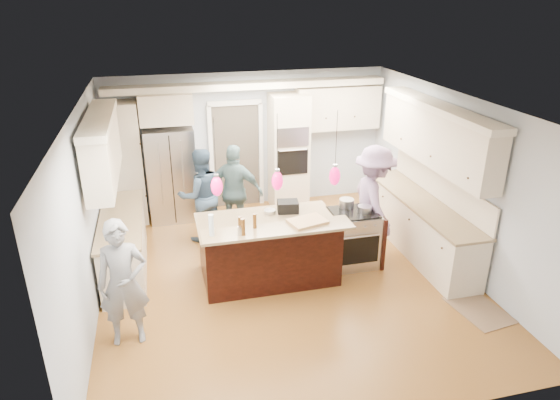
# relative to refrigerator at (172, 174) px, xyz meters

# --- Properties ---
(ground_plane) EXTENTS (6.00, 6.00, 0.00)m
(ground_plane) POSITION_rel_refrigerator_xyz_m (1.55, -2.64, -0.90)
(ground_plane) COLOR #986029
(ground_plane) RESTS_ON ground
(room_shell) EXTENTS (5.54, 6.04, 2.72)m
(room_shell) POSITION_rel_refrigerator_xyz_m (1.55, -2.64, 0.92)
(room_shell) COLOR #B2BCC6
(room_shell) RESTS_ON ground
(refrigerator) EXTENTS (0.90, 0.70, 1.80)m
(refrigerator) POSITION_rel_refrigerator_xyz_m (0.00, 0.00, 0.00)
(refrigerator) COLOR #B7B7BC
(refrigerator) RESTS_ON ground
(oven_column) EXTENTS (0.72, 0.69, 2.30)m
(oven_column) POSITION_rel_refrigerator_xyz_m (2.30, 0.03, 0.25)
(oven_column) COLOR beige
(oven_column) RESTS_ON ground
(back_upper_cabinets) EXTENTS (5.30, 0.61, 2.54)m
(back_upper_cabinets) POSITION_rel_refrigerator_xyz_m (0.80, 0.12, 0.77)
(back_upper_cabinets) COLOR beige
(back_upper_cabinets) RESTS_ON ground
(right_counter_run) EXTENTS (0.64, 3.10, 2.51)m
(right_counter_run) POSITION_rel_refrigerator_xyz_m (3.99, -2.34, 0.16)
(right_counter_run) COLOR beige
(right_counter_run) RESTS_ON ground
(left_cabinets) EXTENTS (0.64, 2.30, 2.51)m
(left_cabinets) POSITION_rel_refrigerator_xyz_m (-0.89, -1.84, 0.16)
(left_cabinets) COLOR beige
(left_cabinets) RESTS_ON ground
(kitchen_island) EXTENTS (2.10, 1.46, 1.12)m
(kitchen_island) POSITION_rel_refrigerator_xyz_m (1.30, -2.57, -0.41)
(kitchen_island) COLOR black
(kitchen_island) RESTS_ON ground
(island_range) EXTENTS (0.82, 0.71, 0.92)m
(island_range) POSITION_rel_refrigerator_xyz_m (2.71, -2.49, -0.44)
(island_range) COLOR #B7B7BC
(island_range) RESTS_ON ground
(pendant_lights) EXTENTS (1.75, 0.15, 1.03)m
(pendant_lights) POSITION_rel_refrigerator_xyz_m (1.30, -3.15, 0.90)
(pendant_lights) COLOR black
(pendant_lights) RESTS_ON ground
(person_bar_end) EXTENTS (0.61, 0.41, 1.66)m
(person_bar_end) POSITION_rel_refrigerator_xyz_m (-0.75, -3.63, -0.07)
(person_bar_end) COLOR slate
(person_bar_end) RESTS_ON ground
(person_far_left) EXTENTS (0.92, 0.78, 1.67)m
(person_far_left) POSITION_rel_refrigerator_xyz_m (0.45, -1.04, -0.06)
(person_far_left) COLOR #334A63
(person_far_left) RESTS_ON ground
(person_far_right) EXTENTS (1.08, 0.80, 1.70)m
(person_far_right) POSITION_rel_refrigerator_xyz_m (1.05, -1.04, -0.05)
(person_far_right) COLOR slate
(person_far_right) RESTS_ON ground
(person_range_side) EXTENTS (0.76, 1.24, 1.86)m
(person_range_side) POSITION_rel_refrigerator_xyz_m (3.15, -2.20, 0.03)
(person_range_side) COLOR gray
(person_range_side) RESTS_ON ground
(floor_rug) EXTENTS (0.71, 0.95, 0.01)m
(floor_rug) POSITION_rel_refrigerator_xyz_m (3.95, -4.16, -0.89)
(floor_rug) COLOR #7E6144
(floor_rug) RESTS_ON ground
(water_bottle) EXTENTS (0.09, 0.09, 0.30)m
(water_bottle) POSITION_rel_refrigerator_xyz_m (0.40, -3.17, 0.37)
(water_bottle) COLOR silver
(water_bottle) RESTS_ON kitchen_island
(beer_bottle_a) EXTENTS (0.07, 0.07, 0.22)m
(beer_bottle_a) POSITION_rel_refrigerator_xyz_m (0.79, -3.15, 0.33)
(beer_bottle_a) COLOR #4E2C0E
(beer_bottle_a) RESTS_ON kitchen_island
(beer_bottle_b) EXTENTS (0.06, 0.06, 0.24)m
(beer_bottle_b) POSITION_rel_refrigerator_xyz_m (0.81, -3.26, 0.34)
(beer_bottle_b) COLOR #4E2C0E
(beer_bottle_b) RESTS_ON kitchen_island
(beer_bottle_c) EXTENTS (0.06, 0.06, 0.21)m
(beer_bottle_c) POSITION_rel_refrigerator_xyz_m (1.00, -3.09, 0.33)
(beer_bottle_c) COLOR #4E2C0E
(beer_bottle_c) RESTS_ON kitchen_island
(drink_can) EXTENTS (0.09, 0.09, 0.13)m
(drink_can) POSITION_rel_refrigerator_xyz_m (0.76, -3.25, 0.28)
(drink_can) COLOR #B7B7BC
(drink_can) RESTS_ON kitchen_island
(cutting_board) EXTENTS (0.58, 0.47, 0.04)m
(cutting_board) POSITION_rel_refrigerator_xyz_m (1.74, -3.11, 0.24)
(cutting_board) COLOR tan
(cutting_board) RESTS_ON kitchen_island
(pot_large) EXTENTS (0.23, 0.23, 0.14)m
(pot_large) POSITION_rel_refrigerator_xyz_m (2.64, -2.30, 0.09)
(pot_large) COLOR #B7B7BC
(pot_large) RESTS_ON island_range
(pot_small) EXTENTS (0.22, 0.22, 0.11)m
(pot_small) POSITION_rel_refrigerator_xyz_m (2.84, -2.56, 0.07)
(pot_small) COLOR #B7B7BC
(pot_small) RESTS_ON island_range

